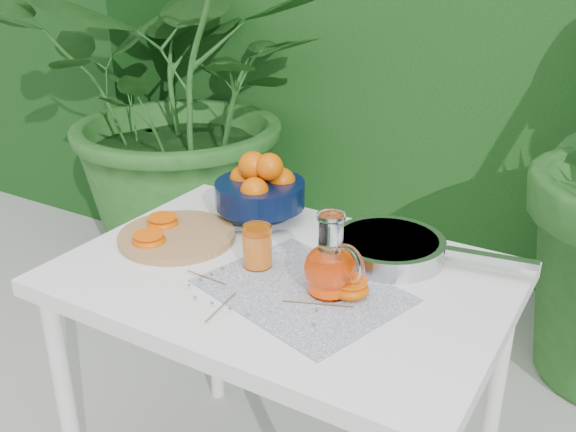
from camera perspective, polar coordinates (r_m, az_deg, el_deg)
The scene contains 10 objects.
potted_plant_left at distance 2.94m, azimuth -8.55°, elevation 10.63°, with size 1.61×1.61×1.61m, color #22521C.
white_table at distance 1.51m, azimuth -0.39°, elevation -7.61°, with size 1.00×0.70×0.75m.
placemat at distance 1.39m, azimuth 1.29°, elevation -6.62°, with size 0.41×0.32×0.00m, color #0E1F4F.
cutting_board at distance 1.64m, azimuth -9.85°, elevation -1.79°, with size 0.29×0.29×0.02m, color #A86F4C.
fruit_bowl at distance 1.71m, azimuth -2.47°, elevation 2.48°, with size 0.31×0.31×0.19m.
juice_pitcher at distance 1.35m, azimuth 3.80°, elevation -4.49°, with size 0.17×0.14×0.18m.
juice_tumbler at distance 1.47m, azimuth -2.74°, elevation -2.78°, with size 0.09×0.09×0.10m.
saute_pan at distance 1.54m, azimuth 9.01°, elevation -2.72°, with size 0.49×0.31×0.05m.
orange_halves at distance 1.54m, azimuth -6.65°, elevation -2.87°, with size 0.66×0.20×0.04m.
thyme_sprigs at distance 1.37m, azimuth -3.39°, elevation -7.05°, with size 0.39×0.25×0.01m.
Camera 1 is at (0.74, -1.10, 1.46)m, focal length 40.00 mm.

